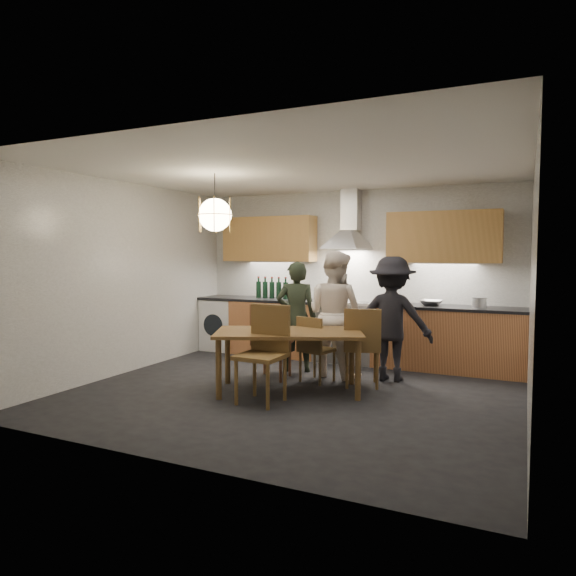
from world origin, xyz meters
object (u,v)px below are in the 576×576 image
at_px(chair_back_left, 270,337).
at_px(chair_front, 265,346).
at_px(person_right, 392,319).
at_px(person_left, 296,317).
at_px(stock_pot, 479,303).
at_px(mixing_bowl, 431,303).
at_px(person_mid, 335,314).
at_px(wine_bottles, 272,288).
at_px(dining_table, 289,338).

xyz_separation_m(chair_back_left, chair_front, (0.38, -0.85, 0.05)).
height_order(chair_front, person_right, person_right).
xyz_separation_m(person_left, stock_pot, (2.30, 0.91, 0.20)).
distance_m(chair_back_left, mixing_bowl, 2.36).
height_order(person_mid, stock_pot, person_mid).
bearing_deg(person_left, wine_bottles, -68.95).
height_order(dining_table, chair_back_left, chair_back_left).
xyz_separation_m(chair_back_left, person_left, (0.11, 0.59, 0.20)).
distance_m(chair_back_left, person_left, 0.64).
bearing_deg(person_right, chair_back_left, 21.42).
relative_size(person_mid, person_right, 1.04).
bearing_deg(person_right, person_mid, 4.27).
bearing_deg(person_right, mixing_bowl, -115.69).
height_order(chair_back_left, wine_bottles, wine_bottles).
relative_size(dining_table, person_left, 1.25).
relative_size(dining_table, chair_front, 1.79).
bearing_deg(dining_table, person_mid, 53.03).
height_order(chair_back_left, person_left, person_left).
xyz_separation_m(dining_table, person_left, (-0.35, 0.99, 0.12)).
relative_size(dining_table, wine_bottles, 3.31).
xyz_separation_m(person_right, mixing_bowl, (0.35, 0.85, 0.14)).
bearing_deg(person_right, chair_front, 51.79).
distance_m(dining_table, person_mid, 1.00).
relative_size(person_right, stock_pot, 8.52).
bearing_deg(stock_pot, person_right, -139.17).
relative_size(person_right, mixing_bowl, 4.93).
distance_m(dining_table, mixing_bowl, 2.34).
bearing_deg(stock_pot, chair_back_left, -147.92).
distance_m(chair_back_left, chair_front, 0.93).
distance_m(chair_front, wine_bottles, 2.72).
xyz_separation_m(person_mid, person_right, (0.74, 0.10, -0.03)).
relative_size(person_left, wine_bottles, 2.65).
height_order(dining_table, wine_bottles, wine_bottles).
xyz_separation_m(dining_table, mixing_bowl, (1.32, 1.91, 0.30)).
distance_m(stock_pot, wine_bottles, 3.17).
height_order(chair_front, person_left, person_left).
xyz_separation_m(mixing_bowl, stock_pot, (0.63, -0.00, 0.03)).
bearing_deg(dining_table, chair_back_left, 115.33).
xyz_separation_m(chair_front, person_right, (1.05, 1.51, 0.19)).
bearing_deg(person_left, stock_pot, -178.88).
height_order(dining_table, chair_front, chair_front).
bearing_deg(wine_bottles, person_mid, -35.19).
bearing_deg(mixing_bowl, person_right, -112.27).
bearing_deg(dining_table, wine_bottles, 98.11).
relative_size(person_left, person_mid, 0.92).
height_order(mixing_bowl, wine_bottles, wine_bottles).
bearing_deg(dining_table, person_left, 85.62).
distance_m(person_left, person_right, 1.31).
relative_size(person_mid, wine_bottles, 2.89).
relative_size(chair_back_left, wine_bottles, 1.71).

